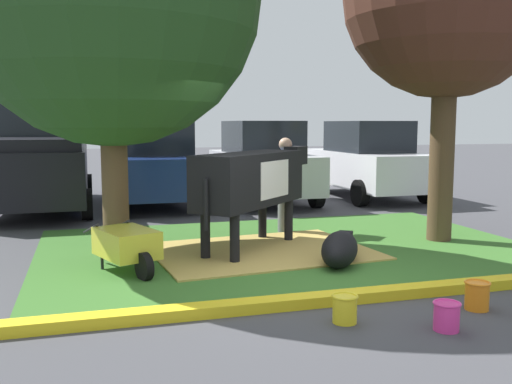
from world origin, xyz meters
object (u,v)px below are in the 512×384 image
person_handler (285,182)px  bucket_orange (477,295)px  pickup_truck_black (41,161)px  bucket_yellow (345,308)px  wheelbarrow (127,244)px  sedan_silver (262,162)px  sedan_red (155,164)px  bucket_pink (447,315)px  sedan_blue (367,161)px  cow_holstein (253,179)px  calf_lying (340,249)px

person_handler → bucket_orange: 4.71m
bucket_orange → pickup_truck_black: 10.27m
bucket_yellow → bucket_orange: bearing=-1.1°
person_handler → wheelbarrow: bearing=-144.7°
bucket_yellow → bucket_orange: 1.51m
sedan_silver → sedan_red: bearing=174.9°
bucket_pink → sedan_silver: (1.00, 9.20, 0.84)m
bucket_orange → sedan_blue: 9.27m
cow_holstein → person_handler: (0.93, 1.16, -0.18)m
sedan_red → sedan_silver: 2.65m
person_handler → pickup_truck_black: bearing=135.3°
wheelbarrow → bucket_yellow: (1.92, -2.54, -0.24)m
cow_holstein → sedan_blue: bearing=48.2°
calf_lying → person_handler: (0.08, 2.50, 0.68)m
pickup_truck_black → sedan_blue: 8.12m
calf_lying → sedan_red: (-1.72, 6.87, 0.75)m
bucket_orange → sedan_red: bearing=104.4°
person_handler → bucket_yellow: 4.76m
bucket_yellow → pickup_truck_black: (-3.40, 8.94, 0.97)m
person_handler → bucket_orange: bearing=-83.6°
wheelbarrow → sedan_silver: 7.27m
sedan_blue → cow_holstein: bearing=-131.8°
cow_holstein → wheelbarrow: bearing=-155.7°
bucket_yellow → wheelbarrow: bearing=127.1°
person_handler → wheelbarrow: 3.60m
cow_holstein → bucket_orange: bearing=-67.2°
cow_holstein → bucket_orange: size_ratio=8.26×
cow_holstein → calf_lying: cow_holstein is taller
person_handler → sedan_silver: 4.23m
calf_lying → bucket_pink: 2.57m
bucket_pink → sedan_blue: (3.88, 9.10, 0.84)m
pickup_truck_black → sedan_red: 2.60m
calf_lying → sedan_red: sedan_red is taller
pickup_truck_black → person_handler: bearing=-44.7°
calf_lying → sedan_blue: 7.59m
bucket_orange → sedan_blue: (3.20, 8.66, 0.83)m
pickup_truck_black → sedan_blue: size_ratio=1.23×
pickup_truck_black → sedan_blue: (8.11, -0.31, -0.13)m
sedan_blue → sedan_silver: bearing=177.9°
wheelbarrow → sedan_silver: (3.75, 6.20, 0.60)m
person_handler → sedan_red: sedan_red is taller
bucket_orange → wheelbarrow: bearing=143.2°
bucket_yellow → pickup_truck_black: bearing=110.8°
wheelbarrow → sedan_red: sedan_red is taller
wheelbarrow → sedan_blue: size_ratio=0.36×
sedan_red → sedan_blue: (5.52, -0.34, 0.00)m
bucket_orange → sedan_red: (-2.32, 9.00, 0.83)m
bucket_pink → wheelbarrow: bearing=132.5°
pickup_truck_black → sedan_red: size_ratio=1.23×
cow_holstein → wheelbarrow: size_ratio=1.57×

